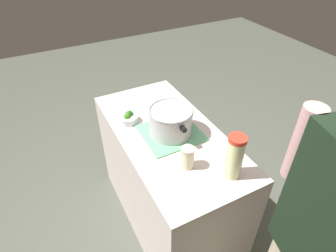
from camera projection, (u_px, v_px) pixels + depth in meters
name	position (u px, v px, depth m)	size (l,w,h in m)	color
ground_plane	(168.00, 215.00, 2.32)	(8.00, 8.00, 0.00)	#4F5348
counter_slab	(168.00, 179.00, 2.05)	(1.24, 0.61, 0.87)	beige
dish_cloth	(171.00, 133.00, 1.78)	(0.34, 0.35, 0.01)	#66AE80
cooking_pot	(171.00, 121.00, 1.72)	(0.34, 0.27, 0.17)	#B7B7BC
lemonade_pitcher	(234.00, 157.00, 1.42)	(0.09, 0.09, 0.26)	beige
mason_jar	(187.00, 157.00, 1.51)	(0.08, 0.08, 0.13)	beige
broccoli_bowl_front	(159.00, 106.00, 1.97)	(0.11, 0.11, 0.08)	silver
broccoli_bowl_center	(128.00, 118.00, 1.86)	(0.13, 0.13, 0.07)	silver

